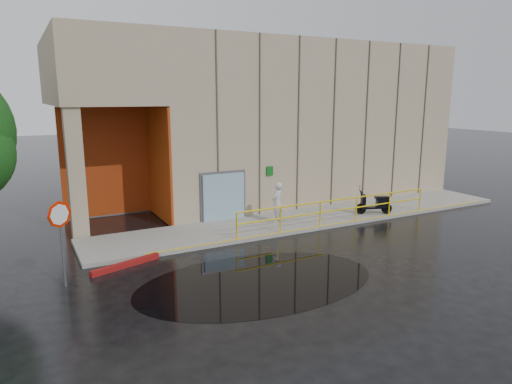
% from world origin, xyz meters
% --- Properties ---
extents(ground, '(120.00, 120.00, 0.00)m').
position_xyz_m(ground, '(0.00, 0.00, 0.00)').
color(ground, black).
rests_on(ground, ground).
extents(sidewalk, '(20.00, 3.00, 0.15)m').
position_xyz_m(sidewalk, '(4.00, 4.50, 0.07)').
color(sidewalk, gray).
rests_on(sidewalk, ground).
extents(building, '(20.00, 10.17, 8.00)m').
position_xyz_m(building, '(5.10, 10.98, 4.21)').
color(building, tan).
rests_on(building, ground).
extents(guardrail, '(9.56, 0.06, 1.03)m').
position_xyz_m(guardrail, '(4.25, 3.15, 0.68)').
color(guardrail, yellow).
rests_on(guardrail, sidewalk).
extents(person, '(0.75, 0.70, 1.72)m').
position_xyz_m(person, '(2.01, 4.42, 1.01)').
color(person, silver).
rests_on(person, sidewalk).
extents(scooter, '(1.69, 1.16, 1.28)m').
position_xyz_m(scooter, '(6.63, 3.60, 0.89)').
color(scooter, black).
rests_on(scooter, sidewalk).
extents(stop_sign, '(0.66, 0.45, 2.54)m').
position_xyz_m(stop_sign, '(-6.60, 1.77, 1.86)').
color(stop_sign, slate).
rests_on(stop_sign, ground).
extents(red_curb, '(2.34, 0.92, 0.18)m').
position_xyz_m(red_curb, '(-4.73, 2.54, 0.09)').
color(red_curb, maroon).
rests_on(red_curb, ground).
extents(puddle, '(7.58, 4.92, 0.01)m').
position_xyz_m(puddle, '(-1.54, -0.48, 0.00)').
color(puddle, black).
rests_on(puddle, ground).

